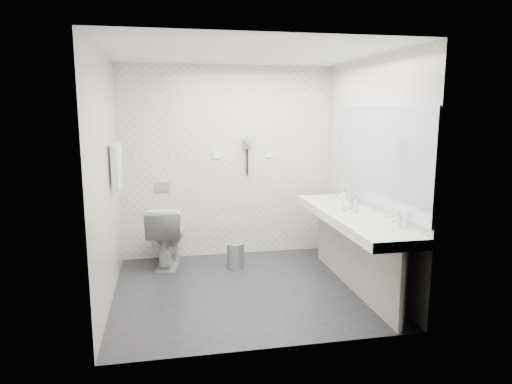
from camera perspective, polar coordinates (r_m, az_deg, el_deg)
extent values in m
plane|color=#232327|center=(5.20, -1.33, -11.82)|extent=(2.80, 2.80, 0.00)
plane|color=silver|center=(4.85, -1.45, 16.72)|extent=(2.80, 2.80, 0.00)
plane|color=silver|center=(6.15, -3.47, 3.64)|extent=(2.80, 0.00, 2.80)
plane|color=silver|center=(3.61, 2.16, -0.93)|extent=(2.80, 0.00, 2.80)
plane|color=silver|center=(4.83, -17.97, 1.40)|extent=(0.00, 2.60, 2.60)
plane|color=silver|center=(5.29, 13.74, 2.32)|extent=(0.00, 2.60, 2.60)
cube|color=white|center=(5.08, 11.65, -3.08)|extent=(0.55, 2.20, 0.10)
cube|color=#9A9591|center=(5.20, 11.74, -7.63)|extent=(0.03, 2.15, 0.75)
cylinder|color=silver|center=(4.34, 17.56, -11.56)|extent=(0.06, 0.06, 0.75)
cylinder|color=silver|center=(6.14, 8.22, -4.76)|extent=(0.06, 0.06, 0.75)
cube|color=#B2BCC6|center=(5.08, 14.62, 4.24)|extent=(0.02, 2.20, 1.05)
ellipsoid|color=white|center=(4.50, 14.88, -4.47)|extent=(0.40, 0.31, 0.05)
ellipsoid|color=white|center=(5.66, 9.12, -1.28)|extent=(0.40, 0.31, 0.05)
cylinder|color=silver|center=(4.57, 17.13, -3.21)|extent=(0.04, 0.04, 0.15)
cylinder|color=silver|center=(5.72, 10.98, -0.31)|extent=(0.04, 0.04, 0.15)
imported|color=beige|center=(5.15, 10.66, -1.76)|extent=(0.05, 0.05, 0.09)
imported|color=beige|center=(5.26, 11.39, -1.54)|extent=(0.11, 0.11, 0.10)
imported|color=beige|center=(5.06, 12.15, -1.86)|extent=(0.05, 0.05, 0.12)
cylinder|color=silver|center=(5.37, 11.83, -1.26)|extent=(0.06, 0.06, 0.10)
cylinder|color=silver|center=(5.52, 12.07, -0.99)|extent=(0.07, 0.07, 0.10)
imported|color=white|center=(5.95, -10.90, -5.23)|extent=(0.54, 0.82, 0.77)
cube|color=#B2B5BA|center=(6.12, -11.34, 0.59)|extent=(0.18, 0.02, 0.12)
cylinder|color=#B2B5BA|center=(5.80, -2.54, -7.87)|extent=(0.28, 0.28, 0.30)
cylinder|color=#B2B5BA|center=(5.76, -2.55, -6.38)|extent=(0.21, 0.21, 0.02)
cylinder|color=silver|center=(5.34, -16.94, 5.48)|extent=(0.02, 0.62, 0.02)
cube|color=silver|center=(5.22, -16.86, 2.96)|extent=(0.07, 0.24, 0.48)
cube|color=silver|center=(5.50, -16.58, 3.31)|extent=(0.07, 0.24, 0.48)
cube|color=gray|center=(6.13, -1.13, 5.99)|extent=(0.10, 0.04, 0.14)
cylinder|color=gray|center=(6.06, -1.02, 6.22)|extent=(0.08, 0.14, 0.08)
cylinder|color=black|center=(6.14, -1.10, 3.65)|extent=(0.02, 0.02, 0.35)
cube|color=white|center=(6.10, -4.87, 4.52)|extent=(0.09, 0.02, 0.09)
cube|color=white|center=(6.22, 1.57, 4.66)|extent=(0.09, 0.02, 0.09)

